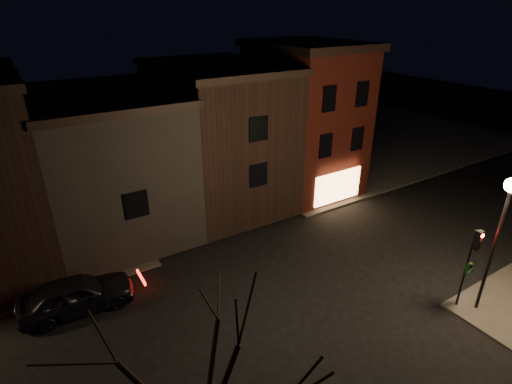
# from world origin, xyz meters

# --- Properties ---
(ground) EXTENTS (120.00, 120.00, 0.00)m
(ground) POSITION_xyz_m (0.00, 0.00, 0.00)
(ground) COLOR black
(ground) RESTS_ON ground
(sidewalk_far_right) EXTENTS (30.00, 30.00, 0.12)m
(sidewalk_far_right) POSITION_xyz_m (20.00, 20.00, 0.06)
(sidewalk_far_right) COLOR #2D2B28
(sidewalk_far_right) RESTS_ON ground
(corner_building) EXTENTS (6.50, 8.50, 10.50)m
(corner_building) POSITION_xyz_m (8.00, 9.47, 5.40)
(corner_building) COLOR #4D140D
(corner_building) RESTS_ON ground
(row_building_a) EXTENTS (7.30, 10.30, 9.40)m
(row_building_a) POSITION_xyz_m (1.50, 10.50, 4.83)
(row_building_a) COLOR black
(row_building_a) RESTS_ON ground
(row_building_b) EXTENTS (7.80, 10.30, 8.40)m
(row_building_b) POSITION_xyz_m (-5.75, 10.50, 4.33)
(row_building_b) COLOR black
(row_building_b) RESTS_ON ground
(street_lamp_near) EXTENTS (0.60, 0.60, 6.48)m
(street_lamp_near) POSITION_xyz_m (6.20, -6.00, 5.18)
(street_lamp_near) COLOR black
(street_lamp_near) RESTS_ON sidewalk_near_right
(traffic_signal) EXTENTS (0.58, 0.38, 4.05)m
(traffic_signal) POSITION_xyz_m (5.60, -5.51, 2.81)
(traffic_signal) COLOR black
(traffic_signal) RESTS_ON sidewalk_near_right
(bare_tree_left) EXTENTS (5.60, 5.60, 7.50)m
(bare_tree_left) POSITION_xyz_m (-8.00, -7.00, 5.43)
(bare_tree_left) COLOR black
(bare_tree_left) RESTS_ON sidewalk_near_left
(parked_car_a) EXTENTS (5.08, 2.30, 1.69)m
(parked_car_a) POSITION_xyz_m (-9.38, 3.76, 0.85)
(parked_car_a) COLOR black
(parked_car_a) RESTS_ON ground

